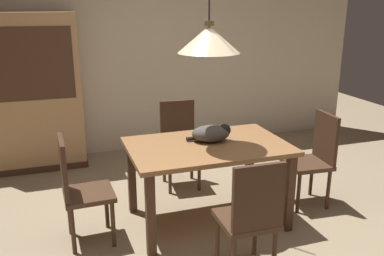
# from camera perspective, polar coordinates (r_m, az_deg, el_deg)

# --- Properties ---
(ground) EXTENTS (10.00, 10.00, 0.00)m
(ground) POSITION_cam_1_polar(r_m,az_deg,el_deg) (3.60, 2.44, -15.90)
(ground) COLOR #998466
(back_wall) EXTENTS (6.40, 0.10, 2.90)m
(back_wall) POSITION_cam_1_polar(r_m,az_deg,el_deg) (5.60, -7.35, 11.62)
(back_wall) COLOR beige
(back_wall) RESTS_ON ground
(dining_table) EXTENTS (1.40, 0.90, 0.75)m
(dining_table) POSITION_cam_1_polar(r_m,az_deg,el_deg) (3.70, 2.15, -3.72)
(dining_table) COLOR olive
(dining_table) RESTS_ON ground
(chair_far_back) EXTENTS (0.43, 0.43, 0.93)m
(chair_far_back) POSITION_cam_1_polar(r_m,az_deg,el_deg) (4.53, -1.74, -1.64)
(chair_far_back) COLOR #472D1E
(chair_far_back) RESTS_ON ground
(chair_left_side) EXTENTS (0.41, 0.41, 0.93)m
(chair_left_side) POSITION_cam_1_polar(r_m,az_deg,el_deg) (3.54, -15.36, -7.75)
(chair_left_side) COLOR #472D1E
(chair_left_side) RESTS_ON ground
(chair_right_side) EXTENTS (0.43, 0.43, 0.93)m
(chair_right_side) POSITION_cam_1_polar(r_m,az_deg,el_deg) (4.26, 16.54, -3.61)
(chair_right_side) COLOR #472D1E
(chair_right_side) RESTS_ON ground
(chair_near_front) EXTENTS (0.41, 0.41, 0.93)m
(chair_near_front) POSITION_cam_1_polar(r_m,az_deg,el_deg) (3.03, 8.12, -11.69)
(chair_near_front) COLOR #472D1E
(chair_near_front) RESTS_ON ground
(cat_sleeping) EXTENTS (0.40, 0.29, 0.16)m
(cat_sleeping) POSITION_cam_1_polar(r_m,az_deg,el_deg) (3.72, 2.75, -0.72)
(cat_sleeping) COLOR #4C4742
(cat_sleeping) RESTS_ON dining_table
(pendant_lamp) EXTENTS (0.52, 0.52, 1.30)m
(pendant_lamp) POSITION_cam_1_polar(r_m,az_deg,el_deg) (3.48, 2.34, 12.12)
(pendant_lamp) COLOR beige
(hutch_bookcase) EXTENTS (1.12, 0.45, 1.85)m
(hutch_bookcase) POSITION_cam_1_polar(r_m,az_deg,el_deg) (5.25, -21.05, 4.10)
(hutch_bookcase) COLOR tan
(hutch_bookcase) RESTS_ON ground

